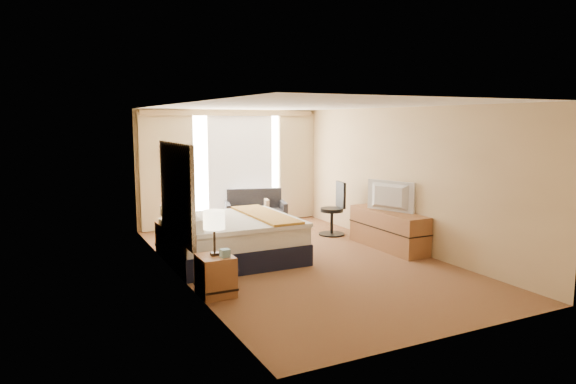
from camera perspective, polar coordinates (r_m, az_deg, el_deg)
name	(u,v)px	position (r m, az deg, el deg)	size (l,w,h in m)	color
floor	(301,260)	(8.83, 1.45, -7.54)	(4.20, 7.00, 0.02)	#552318
ceiling	(302,106)	(8.51, 1.51, 9.57)	(4.20, 7.00, 0.02)	white
wall_back	(229,167)	(11.76, -6.54, 2.75)	(4.20, 0.02, 2.60)	tan
wall_front	(455,221)	(5.76, 18.04, -3.06)	(4.20, 0.02, 2.60)	tan
wall_left	(177,192)	(7.82, -12.24, -0.01)	(0.02, 7.00, 2.60)	tan
wall_right	(401,178)	(9.73, 12.47, 1.52)	(0.02, 7.00, 2.60)	tan
headboard	(176,192)	(8.03, -12.31, 0.04)	(0.06, 1.85, 1.50)	black
nightstand_left	(216,275)	(7.12, -8.06, -9.16)	(0.45, 0.52, 0.55)	brown
nightstand_right	(171,238)	(9.45, -12.89, -4.99)	(0.45, 0.52, 0.55)	brown
media_dresser	(388,230)	(9.72, 11.06, -4.12)	(0.50, 1.80, 0.70)	brown
window	(240,166)	(11.82, -5.35, 2.89)	(2.30, 0.02, 2.30)	white
curtains	(231,163)	(11.65, -6.37, 3.24)	(4.12, 0.19, 2.56)	beige
bed	(231,238)	(8.80, -6.35, -5.12)	(2.11, 1.93, 1.02)	black
loveseat	(256,215)	(11.46, -3.62, -2.53)	(1.48, 1.05, 0.83)	#581923
floor_lamp	(166,172)	(11.15, -13.40, 2.21)	(0.23, 0.23, 1.81)	black
desk_chair	(335,211)	(10.66, 5.19, -2.16)	(0.54, 0.54, 1.10)	black
lamp_left	(214,221)	(6.95, -8.22, -3.19)	(0.29, 0.29, 0.62)	black
lamp_right	(171,199)	(9.32, -12.88, -0.78)	(0.26, 0.26, 0.55)	black
tissue_box	(225,253)	(6.95, -7.02, -6.75)	(0.12, 0.12, 0.11)	#7EACC3
telephone	(172,220)	(9.44, -12.75, -3.06)	(0.19, 0.15, 0.08)	black
television	(388,196)	(9.55, 11.03, -0.49)	(0.97, 0.13, 0.56)	black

